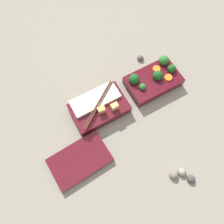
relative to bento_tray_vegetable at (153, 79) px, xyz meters
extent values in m
plane|color=gray|center=(0.13, 0.01, -0.03)|extent=(3.00, 3.00, 0.00)
cube|color=#510F19|center=(0.00, 0.00, -0.01)|extent=(0.21, 0.13, 0.04)
sphere|color=#19511E|center=(0.08, -0.02, 0.03)|extent=(0.04, 0.04, 0.04)
sphere|color=#19511E|center=(-0.01, 0.01, 0.03)|extent=(0.04, 0.04, 0.04)
sphere|color=#2D7028|center=(-0.07, -0.04, 0.03)|extent=(0.04, 0.04, 0.04)
sphere|color=#19511E|center=(-0.08, 0.00, 0.02)|extent=(0.03, 0.03, 0.03)
sphere|color=#2D7028|center=(0.06, 0.02, 0.02)|extent=(0.03, 0.03, 0.03)
cylinder|color=orange|center=(-0.05, 0.03, 0.02)|extent=(0.03, 0.03, 0.01)
cylinder|color=orange|center=(-0.03, -0.02, 0.02)|extent=(0.04, 0.04, 0.01)
cube|color=#510F19|center=(0.25, 0.00, -0.01)|extent=(0.21, 0.13, 0.04)
cube|color=white|center=(0.25, -0.02, 0.02)|extent=(0.19, 0.08, 0.01)
cube|color=#EAB266|center=(0.20, 0.04, 0.03)|extent=(0.03, 0.02, 0.03)
cube|color=#F4A356|center=(0.25, 0.03, 0.03)|extent=(0.03, 0.02, 0.03)
cylinder|color=#56331E|center=(0.25, 0.00, 0.03)|extent=(0.18, 0.13, 0.01)
cylinder|color=#56331E|center=(0.25, 0.01, 0.03)|extent=(0.18, 0.13, 0.01)
cube|color=#510F19|center=(0.40, 0.15, -0.02)|extent=(0.21, 0.14, 0.02)
sphere|color=#7A6B5B|center=(0.14, 0.35, -0.02)|extent=(0.03, 0.03, 0.03)
sphere|color=#474442|center=(0.09, 0.39, -0.02)|extent=(0.03, 0.03, 0.03)
sphere|color=gray|center=(0.11, 0.35, -0.02)|extent=(0.03, 0.03, 0.03)
sphere|color=#595651|center=(-0.02, -0.12, -0.02)|extent=(0.03, 0.03, 0.03)
camera|label=1|loc=(0.36, 0.32, 0.76)|focal=35.00mm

